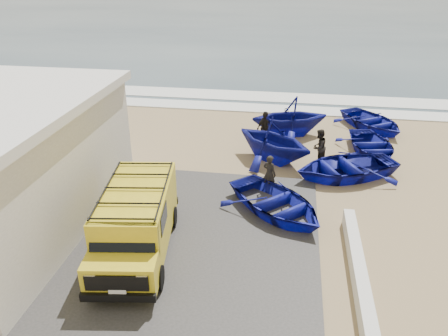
{
  "coord_description": "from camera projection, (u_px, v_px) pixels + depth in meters",
  "views": [
    {
      "loc": [
        2.82,
        -13.09,
        8.18
      ],
      "look_at": [
        0.55,
        1.15,
        1.2
      ],
      "focal_mm": 35.0,
      "sensor_mm": 36.0,
      "label": 1
    }
  ],
  "objects": [
    {
      "name": "ground",
      "position": [
        204.0,
        211.0,
        15.6
      ],
      "size": [
        160.0,
        160.0,
        0.0
      ],
      "primitive_type": "plane",
      "color": "tan"
    },
    {
      "name": "slab",
      "position": [
        131.0,
        237.0,
        14.09
      ],
      "size": [
        12.0,
        10.0,
        0.05
      ],
      "primitive_type": "cube",
      "color": "#413E3C",
      "rests_on": "ground"
    },
    {
      "name": "ocean",
      "position": [
        278.0,
        18.0,
        65.37
      ],
      "size": [
        180.0,
        88.0,
        0.01
      ],
      "primitive_type": "cube",
      "color": "#385166",
      "rests_on": "ground"
    },
    {
      "name": "surf_line",
      "position": [
        243.0,
        107.0,
        26.25
      ],
      "size": [
        180.0,
        1.6,
        0.06
      ],
      "primitive_type": "cube",
      "color": "white",
      "rests_on": "ground"
    },
    {
      "name": "surf_wash",
      "position": [
        248.0,
        96.0,
        28.48
      ],
      "size": [
        180.0,
        2.2,
        0.04
      ],
      "primitive_type": "cube",
      "color": "white",
      "rests_on": "ground"
    },
    {
      "name": "parapet",
      "position": [
        358.0,
        273.0,
        12.11
      ],
      "size": [
        0.35,
        6.0,
        0.55
      ],
      "primitive_type": "cube",
      "color": "silver",
      "rests_on": "ground"
    },
    {
      "name": "van",
      "position": [
        136.0,
        219.0,
        13.02
      ],
      "size": [
        2.57,
        5.1,
        2.09
      ],
      "rotation": [
        0.0,
        0.0,
        0.14
      ],
      "color": "yellow",
      "rests_on": "ground"
    },
    {
      "name": "boat_near_left",
      "position": [
        276.0,
        203.0,
        15.28
      ],
      "size": [
        4.99,
        5.02,
        0.86
      ],
      "primitive_type": "imported",
      "rotation": [
        0.0,
        0.0,
        0.77
      ],
      "color": "#121992",
      "rests_on": "ground"
    },
    {
      "name": "boat_near_right",
      "position": [
        345.0,
        166.0,
        17.87
      ],
      "size": [
        5.26,
        4.66,
        0.9
      ],
      "primitive_type": "imported",
      "rotation": [
        0.0,
        0.0,
        -1.13
      ],
      "color": "#121992",
      "rests_on": "ground"
    },
    {
      "name": "boat_mid_left",
      "position": [
        274.0,
        140.0,
        19.04
      ],
      "size": [
        4.99,
        4.86,
        2.0
      ],
      "primitive_type": "imported",
      "rotation": [
        0.0,
        0.0,
        0.96
      ],
      "color": "#121992",
      "rests_on": "ground"
    },
    {
      "name": "boat_mid_right",
      "position": [
        371.0,
        145.0,
        20.02
      ],
      "size": [
        3.36,
        4.21,
        0.78
      ],
      "primitive_type": "imported",
      "rotation": [
        0.0,
        0.0,
        0.19
      ],
      "color": "#121992",
      "rests_on": "ground"
    },
    {
      "name": "boat_far_left",
      "position": [
        290.0,
        116.0,
        21.81
      ],
      "size": [
        4.62,
        4.28,
        2.0
      ],
      "primitive_type": "imported",
      "rotation": [
        0.0,
        0.0,
        -1.27
      ],
      "color": "#121992",
      "rests_on": "ground"
    },
    {
      "name": "boat_far_right",
      "position": [
        372.0,
        121.0,
        22.89
      ],
      "size": [
        4.61,
        4.97,
        0.84
      ],
      "primitive_type": "imported",
      "rotation": [
        0.0,
        0.0,
        0.56
      ],
      "color": "#121992",
      "rests_on": "ground"
    },
    {
      "name": "fisherman_front",
      "position": [
        269.0,
        174.0,
        16.61
      ],
      "size": [
        0.66,
        0.6,
        1.51
      ],
      "primitive_type": "imported",
      "rotation": [
        0.0,
        0.0,
        2.58
      ],
      "color": "black",
      "rests_on": "ground"
    },
    {
      "name": "fisherman_middle",
      "position": [
        319.0,
        147.0,
        18.83
      ],
      "size": [
        0.92,
        0.97,
        1.59
      ],
      "primitive_type": "imported",
      "rotation": [
        0.0,
        0.0,
        -2.14
      ],
      "color": "black",
      "rests_on": "ground"
    },
    {
      "name": "fisherman_back",
      "position": [
        264.0,
        128.0,
        20.94
      ],
      "size": [
        0.92,
        0.97,
        1.61
      ],
      "primitive_type": "imported",
      "rotation": [
        0.0,
        0.0,
        0.84
      ],
      "color": "black",
      "rests_on": "ground"
    }
  ]
}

